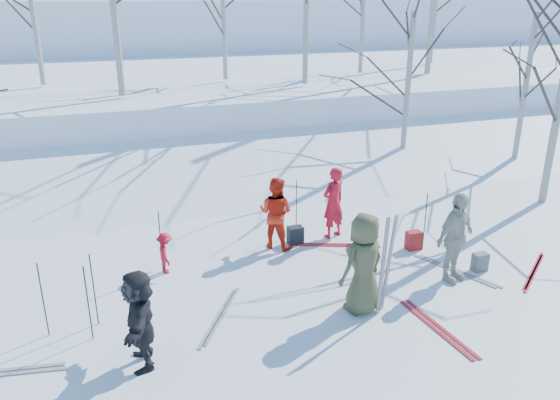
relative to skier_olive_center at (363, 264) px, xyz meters
name	(u,v)px	position (x,y,z in m)	size (l,w,h in m)	color
ground	(306,289)	(-0.67, 0.99, -0.92)	(120.00, 120.00, 0.00)	white
snow_ramp	(221,175)	(-0.67, 7.99, -0.77)	(70.00, 9.50, 1.40)	white
snow_plateau	(170,94)	(-0.67, 17.99, 0.08)	(70.00, 18.00, 2.20)	white
far_hill	(130,39)	(-0.67, 38.99, 1.08)	(90.00, 30.00, 6.00)	white
skier_olive_center	(363,264)	(0.00, 0.00, 0.00)	(0.90, 0.59, 1.84)	#434529
skier_red_north	(333,203)	(0.82, 3.08, -0.08)	(0.61, 0.40, 1.68)	red
skier_redor_behind	(276,213)	(-0.60, 2.98, -0.11)	(0.79, 0.62, 1.63)	red
skier_red_seated	(165,253)	(-3.09, 2.57, -0.49)	(0.55, 0.32, 0.86)	red
skier_cream_east	(455,238)	(2.19, 0.41, -0.01)	(1.07, 0.44, 1.82)	beige
skier_grey_west	(140,319)	(-3.84, -0.28, -0.13)	(1.46, 0.47, 1.58)	black
dog	(369,234)	(1.43, 2.44, -0.69)	(0.25, 0.56, 0.47)	black
upright_ski_left	(383,267)	(0.22, -0.28, 0.03)	(0.07, 0.02, 1.90)	silver
upright_ski_right	(389,264)	(0.38, -0.20, 0.03)	(0.07, 0.02, 1.90)	silver
ski_pair_a	(456,271)	(2.51, 0.66, -0.91)	(0.91, 1.83, 0.02)	silver
ski_pair_b	(438,328)	(0.95, -0.97, -0.91)	(0.35, 1.91, 0.02)	maroon
ski_pair_c	(220,316)	(-2.44, 0.61, -0.91)	(1.16, 1.72, 0.02)	silver
ski_pair_e	(336,245)	(0.70, 2.59, -0.91)	(1.84, 0.88, 0.02)	maroon
ski_pair_f	(534,271)	(3.99, 0.11, -0.91)	(1.63, 1.31, 0.02)	maroon
ski_pole_a	(43,300)	(-5.26, 0.98, -0.25)	(0.02, 0.02, 1.34)	black
ski_pole_b	(161,243)	(-3.16, 2.57, -0.25)	(0.02, 0.02, 1.34)	black
ski_pole_c	(94,290)	(-4.47, 1.06, -0.25)	(0.02, 0.02, 1.34)	black
ski_pole_d	(296,207)	(0.08, 3.50, -0.25)	(0.02, 0.02, 1.34)	black
ski_pole_e	(425,222)	(2.41, 1.75, -0.25)	(0.02, 0.02, 1.34)	black
ski_pole_f	(88,303)	(-4.57, 0.64, -0.25)	(0.02, 0.02, 1.34)	black
ski_pole_g	(451,231)	(2.66, 1.17, -0.25)	(0.02, 0.02, 1.34)	black
backpack_red	(413,240)	(2.24, 1.87, -0.71)	(0.32, 0.22, 0.42)	maroon
backpack_grey	(480,262)	(2.98, 0.54, -0.73)	(0.30, 0.20, 0.38)	#53565A
backpack_dark	(295,235)	(-0.13, 3.01, -0.72)	(0.34, 0.24, 0.40)	black
birch_plateau_c	(223,16)	(0.94, 13.65, 3.63)	(3.89, 3.89, 4.70)	silver
birch_plateau_e	(32,7)	(-5.74, 14.54, 3.97)	(4.37, 4.37, 5.38)	silver
birch_plateau_g	(363,13)	(6.82, 13.69, 3.67)	(3.95, 3.95, 4.78)	silver
birch_edge_c	(524,93)	(8.69, 6.14, 1.49)	(3.98, 3.98, 4.83)	silver
birch_edge_e	(407,93)	(5.21, 7.32, 1.50)	(4.00, 4.00, 4.85)	silver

